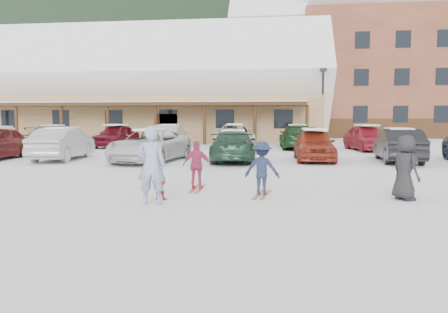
# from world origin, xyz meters

# --- Properties ---
(ground) EXTENTS (160.00, 160.00, 0.00)m
(ground) POSITION_xyz_m (0.00, 0.00, 0.00)
(ground) COLOR white
(ground) RESTS_ON ground
(forested_hillside) EXTENTS (300.00, 70.00, 38.00)m
(forested_hillside) POSITION_xyz_m (0.00, 85.00, 19.00)
(forested_hillside) COLOR black
(forested_hillside) RESTS_ON ground
(day_lodge) EXTENTS (29.12, 12.50, 10.38)m
(day_lodge) POSITION_xyz_m (-9.00, 27.96, 3.94)
(day_lodge) COLOR tan
(day_lodge) RESTS_ON ground
(alpine_hotel) EXTENTS (31.48, 14.01, 21.48)m
(alpine_hotel) POSITION_xyz_m (14.27, 38.00, 8.63)
(alpine_hotel) COLOR brown
(alpine_hotel) RESTS_ON ground
(lamp_post) EXTENTS (0.50, 0.25, 5.54)m
(lamp_post) POSITION_xyz_m (4.87, 23.15, 3.17)
(lamp_post) COLOR black
(lamp_post) RESTS_ON ground
(conifer_2) EXTENTS (5.28, 5.28, 12.24)m
(conifer_2) POSITION_xyz_m (-30.00, 42.00, 6.83)
(conifer_2) COLOR black
(conifer_2) RESTS_ON ground
(conifer_3) EXTENTS (3.96, 3.96, 9.18)m
(conifer_3) POSITION_xyz_m (6.00, 44.00, 5.12)
(conifer_3) COLOR black
(conifer_3) RESTS_ON ground
(adult_skier) EXTENTS (0.72, 0.52, 1.81)m
(adult_skier) POSITION_xyz_m (-1.20, -0.38, 0.90)
(adult_skier) COLOR #8EA1C7
(adult_skier) RESTS_ON ground
(toddler_red) EXTENTS (0.40, 0.32, 0.78)m
(toddler_red) POSITION_xyz_m (-1.19, 0.22, 0.39)
(toddler_red) COLOR red
(toddler_red) RESTS_ON ground
(child_navy) EXTENTS (0.95, 0.62, 1.39)m
(child_navy) POSITION_xyz_m (1.27, 1.11, 0.69)
(child_navy) COLOR #1D2342
(child_navy) RESTS_ON ground
(skis_child_navy) EXTENTS (0.37, 1.41, 0.03)m
(skis_child_navy) POSITION_xyz_m (1.27, 1.11, 0.01)
(skis_child_navy) COLOR #C6481C
(skis_child_navy) RESTS_ON ground
(child_magenta) EXTENTS (0.80, 0.35, 1.35)m
(child_magenta) POSITION_xyz_m (-0.55, 1.78, 0.68)
(child_magenta) COLOR #B13559
(child_magenta) RESTS_ON ground
(skis_child_magenta) EXTENTS (0.23, 1.40, 0.03)m
(skis_child_magenta) POSITION_xyz_m (-0.55, 1.78, 0.01)
(skis_child_magenta) COLOR #C6481C
(skis_child_magenta) RESTS_ON ground
(bystander_dark) EXTENTS (0.79, 0.91, 1.58)m
(bystander_dark) POSITION_xyz_m (4.72, 0.92, 0.79)
(bystander_dark) COLOR #232326
(bystander_dark) RESTS_ON ground
(parked_car_1) EXTENTS (1.97, 4.62, 1.48)m
(parked_car_1) POSITION_xyz_m (-8.27, 9.09, 0.74)
(parked_car_1) COLOR #A8A9AD
(parked_car_1) RESTS_ON ground
(parked_car_2) EXTENTS (2.99, 5.42, 1.44)m
(parked_car_2) POSITION_xyz_m (-4.01, 8.90, 0.72)
(parked_car_2) COLOR silver
(parked_car_2) RESTS_ON ground
(parked_car_3) EXTENTS (2.33, 4.94, 1.39)m
(parked_car_3) POSITION_xyz_m (-0.34, 9.37, 0.70)
(parked_car_3) COLOR #1F3D2C
(parked_car_3) RESTS_ON ground
(parked_car_4) EXTENTS (1.78, 4.27, 1.45)m
(parked_car_4) POSITION_xyz_m (3.27, 10.17, 0.72)
(parked_car_4) COLOR maroon
(parked_car_4) RESTS_ON ground
(parked_car_5) EXTENTS (1.85, 4.56, 1.47)m
(parked_car_5) POSITION_xyz_m (6.95, 10.14, 0.74)
(parked_car_5) COLOR black
(parked_car_5) RESTS_ON ground
(parked_car_7) EXTENTS (2.81, 5.22, 1.44)m
(parked_car_7) POSITION_xyz_m (-12.61, 16.29, 0.72)
(parked_car_7) COLOR #7E745C
(parked_car_7) RESTS_ON ground
(parked_car_8) EXTENTS (2.18, 4.48, 1.47)m
(parked_car_8) POSITION_xyz_m (-8.89, 17.38, 0.74)
(parked_car_8) COLOR maroon
(parked_car_8) RESTS_ON ground
(parked_car_9) EXTENTS (1.74, 4.54, 1.48)m
(parked_car_9) POSITION_xyz_m (-5.23, 17.16, 0.74)
(parked_car_9) COLOR #A9A9AE
(parked_car_9) RESTS_ON ground
(parked_car_10) EXTENTS (3.00, 5.66, 1.52)m
(parked_car_10) POSITION_xyz_m (-1.10, 17.43, 0.76)
(parked_car_10) COLOR silver
(parked_car_10) RESTS_ON ground
(parked_car_11) EXTENTS (2.27, 5.18, 1.48)m
(parked_car_11) POSITION_xyz_m (2.81, 17.53, 0.74)
(parked_car_11) COLOR #193B1A
(parked_car_11) RESTS_ON ground
(parked_car_12) EXTENTS (2.44, 4.65, 1.51)m
(parked_car_12) POSITION_xyz_m (6.82, 16.60, 0.75)
(parked_car_12) COLOR #A72233
(parked_car_12) RESTS_ON ground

